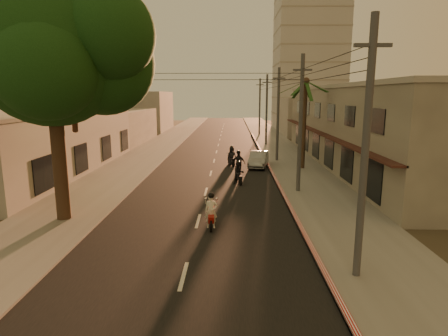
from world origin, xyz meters
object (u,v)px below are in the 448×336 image
(scooter_mid_b, at_px, (238,163))
(scooter_far_a, at_px, (232,157))
(scooter_red, at_px, (211,212))
(scooter_mid_a, at_px, (239,173))
(palm_tree, at_px, (306,86))
(parked_car, at_px, (259,159))
(broadleaf_tree, at_px, (60,52))

(scooter_mid_b, xyz_separation_m, scooter_far_a, (-0.56, 3.62, -0.04))
(scooter_red, distance_m, scooter_far_a, 16.43)
(scooter_mid_a, xyz_separation_m, scooter_far_a, (-0.52, 7.15, 0.06))
(palm_tree, height_order, scooter_mid_a, palm_tree)
(scooter_mid_a, relative_size, parked_car, 0.39)
(palm_tree, bearing_deg, scooter_mid_a, -135.36)
(scooter_mid_b, height_order, parked_car, scooter_mid_b)
(scooter_red, bearing_deg, scooter_mid_b, 80.43)
(scooter_red, bearing_deg, scooter_far_a, 83.91)
(broadleaf_tree, xyz_separation_m, scooter_mid_a, (8.86, 8.18, -7.68))
(parked_car, bearing_deg, scooter_mid_a, -95.79)
(scooter_red, height_order, parked_car, scooter_red)
(scooter_mid_b, bearing_deg, parked_car, 70.12)
(scooter_mid_b, xyz_separation_m, parked_car, (1.88, 3.15, -0.20))
(palm_tree, distance_m, parked_car, 7.56)
(palm_tree, distance_m, scooter_mid_b, 8.73)
(palm_tree, relative_size, scooter_far_a, 4.35)
(scooter_red, bearing_deg, scooter_mid_a, 78.10)
(broadleaf_tree, xyz_separation_m, palm_tree, (14.61, 13.86, -1.33))
(scooter_mid_b, height_order, scooter_far_a, scooter_mid_b)
(scooter_mid_b, bearing_deg, palm_tree, 31.57)
(palm_tree, bearing_deg, parked_car, 165.28)
(broadleaf_tree, bearing_deg, scooter_mid_b, 52.73)
(palm_tree, relative_size, scooter_mid_b, 4.09)
(broadleaf_tree, distance_m, parked_car, 19.94)
(palm_tree, distance_m, scooter_far_a, 9.00)
(scooter_far_a, bearing_deg, palm_tree, -30.37)
(parked_car, bearing_deg, scooter_mid_b, -110.52)
(scooter_mid_a, xyz_separation_m, parked_car, (1.93, 6.68, -0.09))
(scooter_mid_b, bearing_deg, scooter_far_a, 109.80)
(palm_tree, height_order, scooter_red, palm_tree)
(palm_tree, relative_size, parked_car, 1.84)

